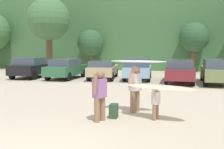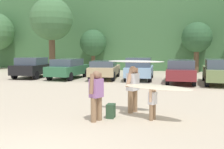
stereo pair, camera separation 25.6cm
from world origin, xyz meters
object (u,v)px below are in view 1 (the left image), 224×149
object	(u,v)px
parked_car_tan	(103,69)
surfboard_cream	(160,87)
parked_car_sky_blue	(138,69)
backpack_dropped	(114,111)
parked_car_maroon	(179,71)
person_companion	(100,93)
parked_car_olive_green	(217,71)
parked_car_forest_green	(66,68)
person_child	(156,101)
parked_car_black	(31,67)
surfboard_white	(138,61)
person_adult	(135,86)

from	to	relation	value
parked_car_tan	surfboard_cream	bearing A→B (deg)	-162.99
parked_car_sky_blue	backpack_dropped	distance (m)	10.81
parked_car_sky_blue	parked_car_maroon	bearing A→B (deg)	-112.55
parked_car_maroon	person_companion	world-z (taller)	person_companion
parked_car_olive_green	person_companion	xyz separation A→B (m)	(-4.72, -10.24, 0.06)
parked_car_tan	parked_car_olive_green	distance (m)	7.82
parked_car_forest_green	surfboard_cream	distance (m)	12.63
parked_car_sky_blue	backpack_dropped	size ratio (longest dim) A/B	9.25
parked_car_maroon	parked_car_tan	bearing A→B (deg)	78.59
parked_car_sky_blue	person_child	bearing A→B (deg)	-173.07
parked_car_black	surfboard_cream	world-z (taller)	parked_car_black
parked_car_sky_blue	parked_car_maroon	distance (m)	3.00
parked_car_black	parked_car_forest_green	world-z (taller)	parked_car_black
surfboard_white	parked_car_sky_blue	bearing A→B (deg)	-76.19
parked_car_olive_green	person_adult	size ratio (longest dim) A/B	2.98
parked_car_tan	parked_car_olive_green	size ratio (longest dim) A/B	0.97
parked_car_sky_blue	person_adult	world-z (taller)	person_adult
surfboard_white	parked_car_tan	bearing A→B (deg)	-62.47
parked_car_tan	surfboard_white	distance (m)	10.79
parked_car_black	person_companion	distance (m)	13.77
person_child	surfboard_cream	bearing A→B (deg)	-143.85
person_companion	parked_car_olive_green	bearing A→B (deg)	-92.23
surfboard_cream	parked_car_maroon	bearing A→B (deg)	-76.61
parked_car_maroon	person_child	world-z (taller)	parked_car_maroon
person_child	parked_car_olive_green	bearing A→B (deg)	-85.11
parked_car_forest_green	parked_car_tan	world-z (taller)	parked_car_forest_green
parked_car_tan	parked_car_maroon	world-z (taller)	parked_car_maroon
parked_car_tan	parked_car_forest_green	bearing A→B (deg)	94.16
parked_car_olive_green	backpack_dropped	xyz separation A→B (m)	(-4.40, -9.75, -0.59)
parked_car_tan	parked_car_sky_blue	xyz separation A→B (m)	(2.58, -0.05, 0.09)
person_child	surfboard_cream	world-z (taller)	surfboard_cream
parked_car_tan	person_companion	distance (m)	11.70
parked_car_black	parked_car_maroon	size ratio (longest dim) A/B	0.84
parked_car_tan	parked_car_olive_green	world-z (taller)	parked_car_olive_green
parked_car_olive_green	person_companion	size ratio (longest dim) A/B	3.12
parked_car_forest_green	parked_car_maroon	world-z (taller)	parked_car_maroon
person_adult	surfboard_cream	distance (m)	1.23
person_child	parked_car_sky_blue	bearing A→B (deg)	-56.37
person_child	surfboard_cream	xyz separation A→B (m)	(0.12, 0.03, 0.44)
parked_car_tan	person_child	world-z (taller)	parked_car_tan
parked_car_sky_blue	backpack_dropped	bearing A→B (deg)	179.95
surfboard_white	surfboard_cream	world-z (taller)	surfboard_white
person_companion	parked_car_tan	bearing A→B (deg)	-52.47
parked_car_forest_green	person_adult	bearing A→B (deg)	-142.84
parked_car_tan	backpack_dropped	xyz separation A→B (m)	(3.36, -10.81, -0.50)
person_child	surfboard_white	bearing A→B (deg)	-25.93
parked_car_tan	parked_car_maroon	xyz separation A→B (m)	(5.43, -0.99, 0.07)
person_child	person_companion	size ratio (longest dim) A/B	0.67
parked_car_black	parked_car_maroon	distance (m)	11.01
parked_car_sky_blue	person_child	xyz separation A→B (m)	(2.10, -10.69, -0.23)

